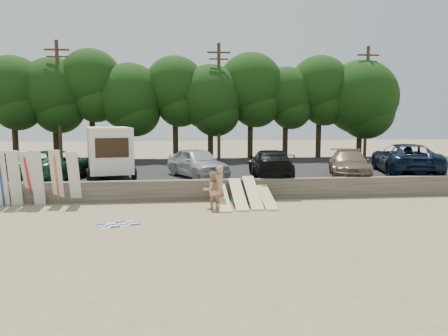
{
  "coord_description": "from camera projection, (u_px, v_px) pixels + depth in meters",
  "views": [
    {
      "loc": [
        -1.54,
        -18.04,
        3.98
      ],
      "look_at": [
        0.9,
        3.0,
        1.56
      ],
      "focal_mm": 35.0,
      "sensor_mm": 36.0,
      "label": 1
    }
  ],
  "objects": [
    {
      "name": "surfboard_upright_1",
      "position": [
        15.0,
        178.0,
        19.73
      ],
      "size": [
        0.53,
        0.58,
        2.56
      ],
      "primitive_type": "cube",
      "rotation": [
        0.19,
        0.0,
        0.06
      ],
      "color": "silver",
      "rests_on": "ground"
    },
    {
      "name": "surfboard_low_0",
      "position": [
        222.0,
        197.0,
        19.83
      ],
      "size": [
        0.56,
        2.91,
        0.86
      ],
      "primitive_type": "cube",
      "rotation": [
        0.27,
        0.0,
        0.0
      ],
      "color": "#F1DF98",
      "rests_on": "ground"
    },
    {
      "name": "cooler",
      "position": [
        236.0,
        199.0,
        20.71
      ],
      "size": [
        0.47,
        0.43,
        0.32
      ],
      "primitive_type": "cube",
      "rotation": [
        0.0,
        0.0,
        0.42
      ],
      "color": "#299952",
      "rests_on": "ground"
    },
    {
      "name": "car_1",
      "position": [
        56.0,
        165.0,
        23.53
      ],
      "size": [
        4.19,
        6.22,
        1.58
      ],
      "primitive_type": "imported",
      "rotation": [
        0.0,
        0.0,
        2.84
      ],
      "color": "#163C26",
      "rests_on": "parking_lot"
    },
    {
      "name": "surfboard_upright_2",
      "position": [
        29.0,
        178.0,
        19.94
      ],
      "size": [
        0.62,
        0.86,
        2.51
      ],
      "primitive_type": "cube",
      "rotation": [
        0.29,
        0.0,
        -0.16
      ],
      "color": "silver",
      "rests_on": "ground"
    },
    {
      "name": "car_2",
      "position": [
        197.0,
        163.0,
        24.27
      ],
      "size": [
        3.7,
        5.19,
        1.64
      ],
      "primitive_type": "imported",
      "rotation": [
        0.0,
        0.0,
        0.41
      ],
      "color": "#B4B3B9",
      "rests_on": "parking_lot"
    },
    {
      "name": "surfboard_low_1",
      "position": [
        238.0,
        194.0,
        20.02
      ],
      "size": [
        0.56,
        2.85,
        1.06
      ],
      "primitive_type": "cube",
      "rotation": [
        0.34,
        0.0,
        0.0
      ],
      "color": "#F1DF98",
      "rests_on": "ground"
    },
    {
      "name": "box_trailer",
      "position": [
        109.0,
        150.0,
        24.01
      ],
      "size": [
        3.21,
        4.74,
        2.79
      ],
      "rotation": [
        0.0,
        0.0,
        0.21
      ],
      "color": "white",
      "rests_on": "parking_lot"
    },
    {
      "name": "beach_towel",
      "position": [
        118.0,
        225.0,
        16.39
      ],
      "size": [
        1.95,
        1.95,
        0.0
      ],
      "primitive_type": "plane",
      "rotation": [
        0.0,
        0.0,
        0.39
      ],
      "color": "white",
      "rests_on": "ground"
    },
    {
      "name": "gear_bag",
      "position": [
        259.0,
        201.0,
        20.62
      ],
      "size": [
        0.37,
        0.35,
        0.22
      ],
      "primitive_type": "cube",
      "rotation": [
        0.0,
        0.0,
        0.41
      ],
      "color": "#D25F18",
      "rests_on": "ground"
    },
    {
      "name": "beachgoer_b",
      "position": [
        212.0,
        190.0,
        19.13
      ],
      "size": [
        0.95,
        0.82,
        1.68
      ],
      "primitive_type": "imported",
      "rotation": [
        0.0,
        0.0,
        3.4
      ],
      "color": "tan",
      "rests_on": "ground"
    },
    {
      "name": "surfboard_upright_5",
      "position": [
        74.0,
        178.0,
        20.04
      ],
      "size": [
        0.5,
        0.83,
        2.5
      ],
      "primitive_type": "cube",
      "rotation": [
        0.3,
        0.0,
        -0.0
      ],
      "color": "silver",
      "rests_on": "ground"
    },
    {
      "name": "parking_lot",
      "position": [
        197.0,
        174.0,
        28.76
      ],
      "size": [
        44.0,
        14.5,
        0.7
      ],
      "primitive_type": "cube",
      "color": "#282828",
      "rests_on": "ground"
    },
    {
      "name": "car_5",
      "position": [
        405.0,
        158.0,
        26.07
      ],
      "size": [
        4.49,
        6.97,
        1.79
      ],
      "primitive_type": "imported",
      "rotation": [
        0.0,
        0.0,
        2.89
      ],
      "color": "black",
      "rests_on": "parking_lot"
    },
    {
      "name": "treeline",
      "position": [
        202.0,
        91.0,
        35.01
      ],
      "size": [
        33.13,
        6.34,
        8.69
      ],
      "color": "#382616",
      "rests_on": "parking_lot"
    },
    {
      "name": "utility_poles",
      "position": [
        219.0,
        100.0,
        33.84
      ],
      "size": [
        25.8,
        0.26,
        9.0
      ],
      "color": "#473321",
      "rests_on": "parking_lot"
    },
    {
      "name": "surfboard_upright_4",
      "position": [
        57.0,
        177.0,
        20.07
      ],
      "size": [
        0.54,
        0.61,
        2.56
      ],
      "primitive_type": "cube",
      "rotation": [
        0.2,
        0.0,
        -0.07
      ],
      "color": "silver",
      "rests_on": "ground"
    },
    {
      "name": "surfboard_upright_3",
      "position": [
        37.0,
        178.0,
        19.77
      ],
      "size": [
        0.5,
        0.57,
        2.56
      ],
      "primitive_type": "cube",
      "rotation": [
        0.2,
        0.0,
        -0.0
      ],
      "color": "silver",
      "rests_on": "ground"
    },
    {
      "name": "surfboard_low_2",
      "position": [
        252.0,
        192.0,
        20.16
      ],
      "size": [
        0.56,
        2.82,
        1.15
      ],
      "primitive_type": "cube",
      "rotation": [
        0.37,
        0.0,
        0.0
      ],
      "color": "#F1DF98",
      "rests_on": "ground"
    },
    {
      "name": "surfboard_low_3",
      "position": [
        266.0,
        196.0,
        20.22
      ],
      "size": [
        0.56,
        2.92,
        0.83
      ],
      "primitive_type": "cube",
      "rotation": [
        0.26,
        0.0,
        0.0
      ],
      "color": "#F1DF98",
      "rests_on": "ground"
    },
    {
      "name": "car_3",
      "position": [
        270.0,
        163.0,
        24.33
      ],
      "size": [
        2.73,
        5.54,
        1.55
      ],
      "primitive_type": "imported",
      "rotation": [
        0.0,
        0.0,
        3.03
      ],
      "color": "black",
      "rests_on": "parking_lot"
    },
    {
      "name": "car_4",
      "position": [
        349.0,
        163.0,
        24.64
      ],
      "size": [
        3.45,
        5.47,
        1.48
      ],
      "primitive_type": "imported",
      "rotation": [
        0.0,
        0.0,
        -0.29
      ],
      "color": "#775F4C",
      "rests_on": "parking_lot"
    },
    {
      "name": "beachgoer_a",
      "position": [
        219.0,
        186.0,
        19.76
      ],
      "size": [
        0.8,
        0.78,
        1.85
      ],
      "primitive_type": "imported",
      "rotation": [
        0.0,
        0.0,
        3.88
      ],
      "color": "tan",
      "rests_on": "ground"
    },
    {
      "name": "surfboard_upright_0",
      "position": [
        1.0,
        178.0,
        19.67
      ],
      "size": [
        0.53,
        0.58,
        2.56
      ],
      "primitive_type": "cube",
      "rotation": [
        0.19,
        0.0,
        0.05
      ],
      "color": "silver",
      "rests_on": "ground"
    },
    {
      "name": "seawall",
      "position": [
        206.0,
        190.0,
        21.34
      ],
      "size": [
        44.0,
        0.5,
        1.0
      ],
      "primitive_type": "cube",
      "color": "#6B6356",
      "rests_on": "ground"
    },
    {
      "name": "ground",
      "position": [
        211.0,
        213.0,
        18.44
      ],
      "size": [
        120.0,
        120.0,
        0.0
      ],
      "primitive_type": "plane",
      "color": "tan",
      "rests_on": "ground"
    }
  ]
}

